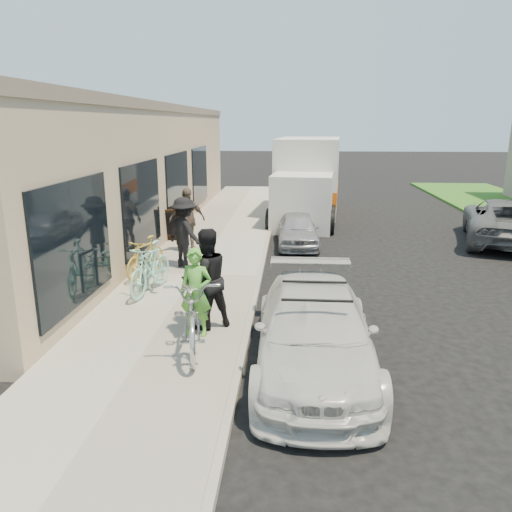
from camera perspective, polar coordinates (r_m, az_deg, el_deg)
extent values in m
plane|color=black|center=(9.01, 1.94, -8.86)|extent=(120.00, 120.00, 0.00)
cube|color=#A09C90|center=(12.01, -7.05, -2.41)|extent=(3.00, 34.00, 0.15)
cube|color=gray|center=(11.81, 0.35, -2.63)|extent=(0.12, 34.00, 0.13)
cube|color=tan|center=(17.24, -14.80, 9.03)|extent=(3.50, 20.00, 4.00)
cube|color=#716455|center=(17.16, -15.28, 16.01)|extent=(3.60, 20.00, 0.25)
cube|color=black|center=(9.29, -19.96, 1.39)|extent=(0.06, 3.00, 2.20)
cube|color=black|center=(12.97, -12.88, 5.55)|extent=(0.06, 3.00, 2.20)
cube|color=black|center=(16.79, -8.93, 7.82)|extent=(0.06, 3.00, 2.20)
cube|color=black|center=(20.69, -6.44, 9.22)|extent=(0.06, 3.00, 2.20)
cylinder|color=black|center=(10.67, -12.90, -2.16)|extent=(0.06, 0.06, 0.83)
cylinder|color=black|center=(11.20, -12.64, -1.34)|extent=(0.06, 0.06, 0.83)
cylinder|color=black|center=(10.83, -12.90, 0.35)|extent=(0.17, 0.55, 0.06)
cube|color=black|center=(15.36, -9.68, 3.51)|extent=(0.60, 0.28, 0.97)
cube|color=black|center=(15.69, -9.31, 3.77)|extent=(0.60, 0.28, 0.97)
cube|color=black|center=(15.32, -9.73, 3.67)|extent=(0.48, 0.19, 0.70)
imported|color=silver|center=(7.61, 6.67, -8.48)|extent=(1.76, 4.30, 1.24)
cylinder|color=black|center=(6.94, 6.98, -5.14)|extent=(0.99, 0.04, 0.04)
cylinder|color=black|center=(7.72, 6.71, -3.03)|extent=(0.99, 0.04, 0.04)
imported|color=#A8A8AD|center=(15.17, 4.78, 3.01)|extent=(1.31, 3.03, 1.02)
cube|color=silver|center=(17.45, 5.26, 6.11)|extent=(2.22, 2.22, 1.94)
cube|color=black|center=(17.39, 5.29, 7.44)|extent=(1.89, 0.24, 0.92)
cube|color=silver|center=(20.40, 5.99, 9.10)|extent=(2.74, 4.49, 2.96)
cube|color=#CC510C|center=(20.48, 5.94, 7.26)|extent=(2.76, 4.51, 0.56)
cylinder|color=black|center=(17.15, 1.67, 4.11)|extent=(0.33, 0.84, 0.82)
cylinder|color=black|center=(17.00, 8.52, 3.85)|extent=(0.33, 0.84, 0.82)
cylinder|color=black|center=(18.25, 2.17, 4.76)|extent=(0.33, 0.84, 0.82)
cylinder|color=black|center=(18.10, 8.61, 4.52)|extent=(0.33, 0.84, 0.82)
cylinder|color=black|center=(22.05, 3.49, 6.52)|extent=(0.33, 0.84, 0.82)
cylinder|color=black|center=(21.93, 8.84, 6.32)|extent=(0.33, 0.84, 0.82)
imported|color=#595A5E|center=(17.41, 26.57, 3.62)|extent=(3.54, 5.37, 1.37)
imported|color=#B4B4B7|center=(8.06, -7.23, -6.00)|extent=(1.29, 2.47, 1.24)
imported|color=#50A436|center=(8.40, -6.89, -4.15)|extent=(0.60, 0.44, 1.51)
imported|color=black|center=(8.65, -5.76, -2.62)|extent=(1.09, 1.05, 1.77)
imported|color=#8FD5C0|center=(10.73, -11.98, -1.36)|extent=(0.84, 1.84, 1.06)
imported|color=#8FD5C0|center=(11.49, -12.04, -0.76)|extent=(0.85, 1.74, 0.88)
imported|color=gold|center=(11.91, -12.49, -0.11)|extent=(0.86, 1.59, 0.92)
imported|color=black|center=(12.41, -8.17, 2.66)|extent=(1.29, 1.21, 1.75)
imported|color=brown|center=(13.98, -7.89, 4.11)|extent=(1.12, 0.91, 1.78)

